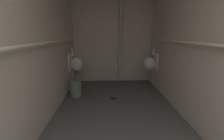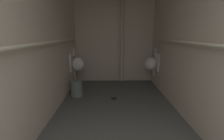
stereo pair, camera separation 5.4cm
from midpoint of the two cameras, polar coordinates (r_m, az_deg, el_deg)
floor at (r=2.61m, az=2.78°, el=-19.69°), size 2.34×4.67×0.08m
wall_left at (r=2.40m, az=-25.70°, el=11.51°), size 0.06×4.67×2.72m
wall_right at (r=2.54m, az=30.37°, el=11.04°), size 0.06×4.67×2.72m
wall_back at (r=4.50m, az=1.17°, el=13.03°), size 2.34×0.06×2.72m
urinal_left_mid at (r=4.02m, az=-12.43°, el=2.20°), size 0.32×0.30×0.76m
urinal_right_mid at (r=4.13m, az=14.87°, el=2.37°), size 0.32×0.30×0.76m
supply_pipe_left at (r=2.36m, az=-23.48°, el=8.97°), size 0.06×3.83×0.06m
supply_pipe_right at (r=2.51m, az=28.10°, el=8.70°), size 0.06×3.88×0.06m
standpipe_back_wall at (r=4.40m, az=4.06°, el=12.99°), size 0.09×0.09×2.67m
floor_drain at (r=3.43m, az=1.19°, el=-10.42°), size 0.14×0.14×0.01m
waste_bin at (r=3.59m, az=-12.49°, el=-6.56°), size 0.26×0.26×0.36m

